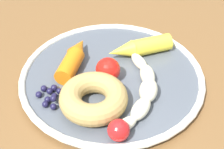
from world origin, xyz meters
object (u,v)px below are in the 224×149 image
donut (94,98)px  tomato_mid (108,70)px  plate (112,76)px  carrot_yellow (139,47)px  tomato_near (119,130)px  banana (142,90)px  blueberry_pile (51,95)px  carrot_orange (74,58)px  dining_table (97,109)px

donut → tomato_mid: (0.05, 0.05, 0.00)m
plate → donut: 0.08m
carrot_yellow → tomato_near: size_ratio=3.90×
banana → blueberry_pile: bearing=152.3°
donut → tomato_mid: 0.07m
banana → carrot_orange: 0.15m
carrot_orange → tomato_mid: bearing=-62.7°
carrot_orange → blueberry_pile: size_ratio=1.90×
donut → tomato_near: 0.07m
carrot_yellow → tomato_near: (-0.14, -0.15, 0.00)m
carrot_yellow → donut: (-0.14, -0.08, 0.00)m
dining_table → banana: banana is taller
banana → carrot_yellow: size_ratio=1.20×
carrot_yellow → banana: bearing=-121.0°
donut → plate: bearing=39.3°
plate → donut: size_ratio=3.02×
plate → blueberry_pile: size_ratio=5.84×
dining_table → carrot_orange: carrot_orange is taller
blueberry_pile → banana: bearing=-27.7°
dining_table → carrot_orange: (-0.02, 0.04, 0.11)m
banana → blueberry_pile: 0.15m
carrot_orange → donut: (-0.02, -0.11, 0.00)m
carrot_yellow → donut: donut is taller
banana → carrot_orange: carrot_orange is taller
carrot_orange → carrot_yellow: same height
banana → carrot_orange: size_ratio=1.44×
dining_table → tomato_near: 0.19m
dining_table → tomato_mid: bearing=-66.6°
banana → blueberry_pile: (-0.13, 0.07, -0.01)m
banana → carrot_yellow: bearing=59.0°
plate → carrot_yellow: carrot_yellow is taller
dining_table → carrot_yellow: 0.15m
banana → tomato_near: (-0.08, -0.05, 0.00)m
plate → donut: bearing=-140.7°
plate → tomato_mid: (-0.01, -0.01, 0.02)m
banana → donut: bearing=165.8°
dining_table → carrot_yellow: bearing=3.6°
dining_table → banana: size_ratio=7.29×
plate → carrot_yellow: bearing=19.6°
banana → tomato_near: 0.10m
banana → tomato_mid: tomato_mid is taller
carrot_orange → donut: donut is taller
carrot_orange → donut: size_ratio=0.98×
blueberry_pile → carrot_yellow: bearing=8.6°
carrot_yellow → blueberry_pile: (-0.19, -0.03, -0.01)m
carrot_orange → tomato_near: 0.19m
dining_table → carrot_orange: bearing=119.9°
dining_table → donut: (-0.04, -0.07, 0.12)m
carrot_yellow → tomato_near: 0.21m
blueberry_pile → tomato_near: bearing=-66.1°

